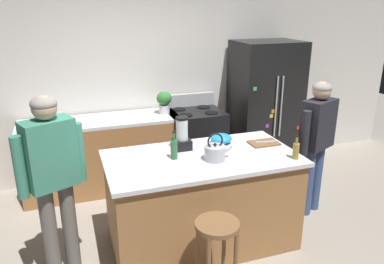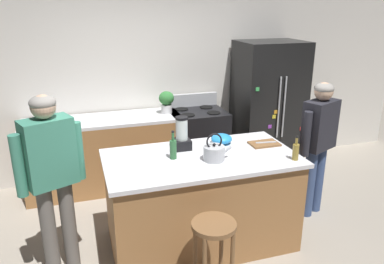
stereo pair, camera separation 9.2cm
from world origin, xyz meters
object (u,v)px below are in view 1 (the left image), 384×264
(person_by_sink_right, at_px, (317,136))
(bottle_vinegar, at_px, (296,150))
(cutting_board, at_px, (264,143))
(bar_stool, at_px, (217,241))
(blender_appliance, at_px, (182,136))
(mixing_bowl, at_px, (221,139))
(kitchen_island, at_px, (202,200))
(chef_knife, at_px, (266,142))
(stove_range, at_px, (195,143))
(potted_plant, at_px, (164,101))
(bottle_olive_oil, at_px, (174,149))
(refrigerator, at_px, (265,107))
(tea_kettle, at_px, (215,152))
(person_by_island_left, at_px, (53,173))

(person_by_sink_right, relative_size, bottle_vinegar, 6.62)
(bottle_vinegar, relative_size, cutting_board, 0.79)
(bar_stool, distance_m, blender_appliance, 1.16)
(bar_stool, relative_size, mixing_bowl, 3.25)
(kitchen_island, xyz_separation_m, chef_knife, (0.75, 0.10, 0.50))
(bottle_vinegar, distance_m, mixing_bowl, 0.79)
(cutting_board, bearing_deg, stove_range, 100.65)
(bottle_vinegar, bearing_deg, potted_plant, 112.35)
(bottle_vinegar, xyz_separation_m, bottle_olive_oil, (-1.09, 0.37, 0.02))
(bottle_vinegar, xyz_separation_m, cutting_board, (-0.09, 0.44, -0.08))
(refrigerator, distance_m, bottle_olive_oil, 2.32)
(person_by_sink_right, distance_m, tea_kettle, 1.38)
(person_by_sink_right, xyz_separation_m, bottle_olive_oil, (-1.70, -0.13, 0.11))
(kitchen_island, xyz_separation_m, mixing_bowl, (0.32, 0.28, 0.53))
(potted_plant, bearing_deg, cutting_board, -64.53)
(kitchen_island, height_order, mixing_bowl, mixing_bowl)
(cutting_board, bearing_deg, refrigerator, 60.40)
(person_by_sink_right, height_order, tea_kettle, person_by_sink_right)
(refrigerator, relative_size, cutting_board, 6.22)
(kitchen_island, xyz_separation_m, bottle_olive_oil, (-0.27, 0.03, 0.58))
(bottle_vinegar, bearing_deg, stove_range, 100.80)
(chef_knife, bearing_deg, tea_kettle, -152.04)
(blender_appliance, relative_size, bottle_olive_oil, 1.22)
(person_by_island_left, xyz_separation_m, bar_stool, (1.20, -0.71, -0.46))
(bottle_olive_oil, xyz_separation_m, mixing_bowl, (0.59, 0.24, -0.05))
(potted_plant, bearing_deg, bar_stool, -94.82)
(potted_plant, xyz_separation_m, bottle_vinegar, (0.78, -1.89, -0.09))
(kitchen_island, distance_m, cutting_board, 0.88)
(person_by_sink_right, relative_size, cutting_board, 5.21)
(blender_appliance, xyz_separation_m, chef_knife, (0.87, -0.14, -0.12))
(stove_range, height_order, bar_stool, stove_range)
(bottle_olive_oil, bearing_deg, potted_plant, 78.45)
(bar_stool, distance_m, potted_plant, 2.40)
(person_by_sink_right, xyz_separation_m, potted_plant, (-1.39, 1.39, 0.19))
(kitchen_island, height_order, chef_knife, chef_knife)
(bottle_olive_oil, distance_m, cutting_board, 1.01)
(refrigerator, bearing_deg, mixing_bowl, -134.51)
(kitchen_island, bearing_deg, cutting_board, 8.19)
(refrigerator, height_order, person_by_island_left, refrigerator)
(person_by_island_left, relative_size, cutting_board, 5.59)
(bottle_olive_oil, xyz_separation_m, chef_knife, (1.02, 0.07, -0.08))
(kitchen_island, distance_m, mixing_bowl, 0.67)
(person_by_sink_right, height_order, bar_stool, person_by_sink_right)
(kitchen_island, height_order, blender_appliance, blender_appliance)
(person_by_sink_right, bearing_deg, potted_plant, 135.12)
(bottle_olive_oil, relative_size, tea_kettle, 1.00)
(person_by_sink_right, bearing_deg, cutting_board, -175.28)
(stove_range, relative_size, person_by_sink_right, 0.73)
(refrigerator, bearing_deg, person_by_sink_right, -93.78)
(cutting_board, bearing_deg, bottle_olive_oil, -175.86)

